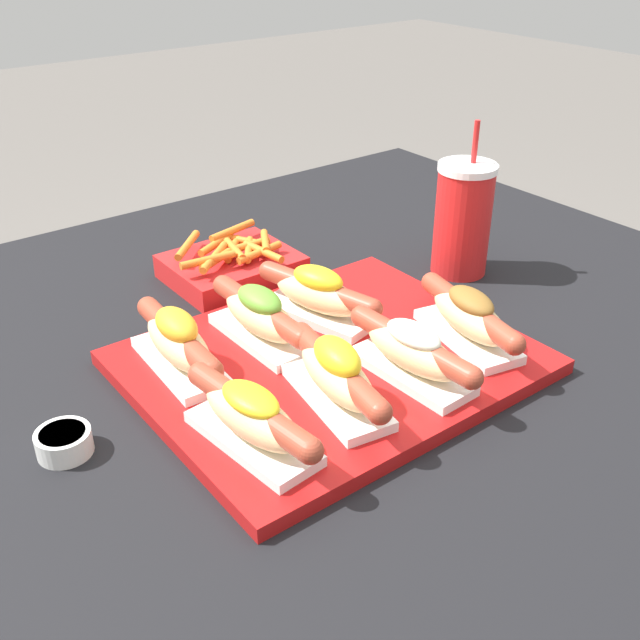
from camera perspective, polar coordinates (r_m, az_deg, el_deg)
patio_table at (r=1.19m, az=0.77°, el=-17.48°), size 1.29×1.16×0.75m
serving_tray at (r=0.90m, az=0.78°, el=-3.22°), size 0.45×0.37×0.02m
hot_dog_0 at (r=0.74m, az=-5.24°, el=-7.34°), size 0.08×0.20×0.06m
hot_dog_1 at (r=0.80m, az=1.30°, el=-4.18°), size 0.08×0.19×0.07m
hot_dog_2 at (r=0.85m, az=7.05°, el=-2.36°), size 0.07×0.20×0.07m
hot_dog_3 at (r=0.92m, az=11.31°, el=0.25°), size 0.09×0.19×0.07m
hot_dog_4 at (r=0.87m, az=-10.75°, el=-1.65°), size 0.07×0.20×0.07m
hot_dog_5 at (r=0.91m, az=-4.57°, el=0.33°), size 0.06×0.20×0.07m
hot_dog_6 at (r=0.96m, az=-0.15°, el=2.00°), size 0.09×0.19×0.07m
sauce_bowl at (r=0.81m, az=-18.94°, el=-8.72°), size 0.06×0.06×0.03m
drink_cup at (r=1.12m, az=10.83°, el=7.58°), size 0.09×0.09×0.23m
fries_basket at (r=1.11m, az=-6.84°, el=4.16°), size 0.18×0.15×0.06m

